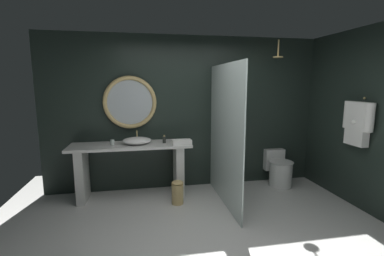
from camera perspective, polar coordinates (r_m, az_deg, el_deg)
ground_plane at (r=3.36m, az=5.12°, el=-23.23°), size 5.76×5.76×0.00m
back_wall_panel at (r=4.72m, az=-0.91°, el=3.16°), size 4.80×0.10×2.60m
side_wall_right at (r=4.72m, az=31.23°, el=1.81°), size 0.10×2.47×2.60m
vanity_counter at (r=4.46m, az=-12.58°, el=-7.34°), size 1.88×0.57×0.87m
vessel_sink at (r=4.35m, az=-11.50°, el=-2.60°), size 0.45×0.37×0.18m
tumbler_cup at (r=4.37m, az=-16.40°, el=-2.92°), size 0.07×0.07×0.08m
soap_dispenser at (r=4.36m, az=-5.85°, el=-2.42°), size 0.05×0.05×0.13m
round_wall_mirror at (r=4.55m, az=-12.91°, el=5.26°), size 0.86×0.07×0.86m
shower_glass_panel at (r=4.05m, az=6.92°, el=-1.57°), size 0.02×1.56×2.09m
rain_shower_head at (r=4.73m, az=17.63°, el=14.39°), size 0.16×0.16×0.28m
hanging_bathrobe at (r=4.48m, az=31.49°, el=1.22°), size 0.20×0.51×0.69m
toilet at (r=5.16m, az=17.85°, el=-8.45°), size 0.41×0.56×0.61m
waste_bin at (r=4.22m, az=-3.08°, el=-13.31°), size 0.18×0.18×0.36m
folded_hand_towel at (r=4.23m, az=-2.19°, el=-3.00°), size 0.31×0.17×0.08m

